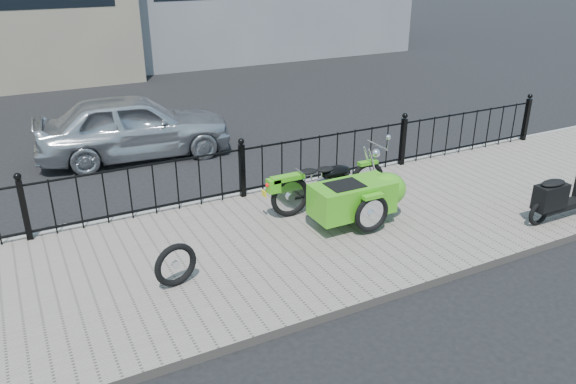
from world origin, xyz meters
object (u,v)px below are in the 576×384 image
sedan_car (134,126)px  motorcycle_sidecar (357,193)px  spare_tire (176,265)px  scooter (560,197)px

sedan_car → motorcycle_sidecar: bearing=-149.5°
motorcycle_sidecar → spare_tire: (-3.14, -0.55, -0.18)m
motorcycle_sidecar → sedan_car: bearing=115.1°
scooter → sedan_car: (-5.24, 6.49, 0.17)m
spare_tire → motorcycle_sidecar: bearing=9.9°
motorcycle_sidecar → sedan_car: sedan_car is taller
motorcycle_sidecar → spare_tire: size_ratio=3.81×
motorcycle_sidecar → spare_tire: bearing=-170.1°
motorcycle_sidecar → sedan_car: 5.52m
scooter → spare_tire: (-6.05, 0.94, -0.10)m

